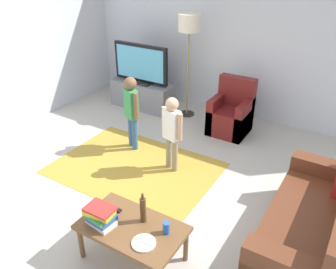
{
  "coord_description": "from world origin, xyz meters",
  "views": [
    {
      "loc": [
        2.01,
        -2.69,
        2.77
      ],
      "look_at": [
        0.0,
        0.6,
        0.65
      ],
      "focal_mm": 37.36,
      "sensor_mm": 36.0,
      "label": 1
    }
  ],
  "objects_px": {
    "floor_lamp": "(189,28)",
    "coffee_table": "(132,230)",
    "armchair": "(231,115)",
    "child_center": "(172,128)",
    "plate": "(144,243)",
    "soda_can": "(166,228)",
    "child_near_tv": "(131,107)",
    "couch": "(318,229)",
    "tv_remote": "(114,208)",
    "tv": "(141,64)",
    "book_stack": "(100,216)",
    "bottle": "(143,210)",
    "tv_stand": "(143,95)"
  },
  "relations": [
    {
      "from": "floor_lamp",
      "to": "coffee_table",
      "type": "bearing_deg",
      "value": -70.12
    },
    {
      "from": "armchair",
      "to": "child_center",
      "type": "relative_size",
      "value": 0.84
    },
    {
      "from": "plate",
      "to": "soda_can",
      "type": "bearing_deg",
      "value": 65.62
    },
    {
      "from": "child_near_tv",
      "to": "coffee_table",
      "type": "height_order",
      "value": "child_near_tv"
    },
    {
      "from": "couch",
      "to": "child_near_tv",
      "type": "distance_m",
      "value": 2.91
    },
    {
      "from": "tv_remote",
      "to": "soda_can",
      "type": "bearing_deg",
      "value": 1.26
    },
    {
      "from": "floor_lamp",
      "to": "tv_remote",
      "type": "height_order",
      "value": "floor_lamp"
    },
    {
      "from": "tv",
      "to": "coffee_table",
      "type": "distance_m",
      "value": 3.68
    },
    {
      "from": "tv",
      "to": "child_near_tv",
      "type": "distance_m",
      "value": 1.5
    },
    {
      "from": "plate",
      "to": "couch",
      "type": "bearing_deg",
      "value": 42.0
    },
    {
      "from": "plate",
      "to": "coffee_table",
      "type": "bearing_deg",
      "value": 151.42
    },
    {
      "from": "coffee_table",
      "to": "book_stack",
      "type": "xyz_separation_m",
      "value": [
        -0.27,
        -0.12,
        0.14
      ]
    },
    {
      "from": "couch",
      "to": "floor_lamp",
      "type": "height_order",
      "value": "floor_lamp"
    },
    {
      "from": "floor_lamp",
      "to": "plate",
      "type": "relative_size",
      "value": 8.09
    },
    {
      "from": "tv",
      "to": "bottle",
      "type": "relative_size",
      "value": 3.36
    },
    {
      "from": "book_stack",
      "to": "coffee_table",
      "type": "bearing_deg",
      "value": 24.03
    },
    {
      "from": "child_center",
      "to": "tv_remote",
      "type": "xyz_separation_m",
      "value": [
        0.19,
        -1.45,
        -0.21
      ]
    },
    {
      "from": "couch",
      "to": "tv",
      "type": "bearing_deg",
      "value": 150.51
    },
    {
      "from": "child_center",
      "to": "floor_lamp",
      "type": "bearing_deg",
      "value": 112.02
    },
    {
      "from": "armchair",
      "to": "bottle",
      "type": "xyz_separation_m",
      "value": [
        0.28,
        -2.9,
        0.26
      ]
    },
    {
      "from": "book_stack",
      "to": "tv_remote",
      "type": "xyz_separation_m",
      "value": [
        -0.03,
        0.22,
        -0.08
      ]
    },
    {
      "from": "tv_stand",
      "to": "armchair",
      "type": "xyz_separation_m",
      "value": [
        1.81,
        -0.04,
        0.05
      ]
    },
    {
      "from": "child_center",
      "to": "book_stack",
      "type": "relative_size",
      "value": 3.5
    },
    {
      "from": "armchair",
      "to": "soda_can",
      "type": "relative_size",
      "value": 7.5
    },
    {
      "from": "plate",
      "to": "tv_stand",
      "type": "bearing_deg",
      "value": 125.36
    },
    {
      "from": "soda_can",
      "to": "child_near_tv",
      "type": "bearing_deg",
      "value": 134.41
    },
    {
      "from": "child_near_tv",
      "to": "child_center",
      "type": "height_order",
      "value": "child_near_tv"
    },
    {
      "from": "bottle",
      "to": "tv_remote",
      "type": "bearing_deg",
      "value": -176.73
    },
    {
      "from": "armchair",
      "to": "book_stack",
      "type": "bearing_deg",
      "value": -90.84
    },
    {
      "from": "floor_lamp",
      "to": "child_center",
      "type": "height_order",
      "value": "floor_lamp"
    },
    {
      "from": "tv",
      "to": "couch",
      "type": "relative_size",
      "value": 0.61
    },
    {
      "from": "tv_stand",
      "to": "bottle",
      "type": "distance_m",
      "value": 3.61
    },
    {
      "from": "tv",
      "to": "bottle",
      "type": "bearing_deg",
      "value": -54.45
    },
    {
      "from": "tv",
      "to": "armchair",
      "type": "bearing_deg",
      "value": -0.59
    },
    {
      "from": "tv",
      "to": "tv_remote",
      "type": "relative_size",
      "value": 6.47
    },
    {
      "from": "tv_stand",
      "to": "tv_remote",
      "type": "xyz_separation_m",
      "value": [
        1.73,
        -2.96,
        0.19
      ]
    },
    {
      "from": "tv",
      "to": "plate",
      "type": "height_order",
      "value": "tv"
    },
    {
      "from": "child_near_tv",
      "to": "bottle",
      "type": "bearing_deg",
      "value": -50.47
    },
    {
      "from": "bottle",
      "to": "floor_lamp",
      "type": "bearing_deg",
      "value": 111.4
    },
    {
      "from": "child_center",
      "to": "coffee_table",
      "type": "height_order",
      "value": "child_center"
    },
    {
      "from": "tv_stand",
      "to": "couch",
      "type": "height_order",
      "value": "couch"
    },
    {
      "from": "child_center",
      "to": "tv_stand",
      "type": "bearing_deg",
      "value": 135.7
    },
    {
      "from": "couch",
      "to": "bottle",
      "type": "height_order",
      "value": "couch"
    },
    {
      "from": "couch",
      "to": "tv_remote",
      "type": "xyz_separation_m",
      "value": [
        -1.8,
        -0.93,
        0.14
      ]
    },
    {
      "from": "couch",
      "to": "child_near_tv",
      "type": "relative_size",
      "value": 1.59
    },
    {
      "from": "tv",
      "to": "book_stack",
      "type": "distance_m",
      "value": 3.63
    },
    {
      "from": "book_stack",
      "to": "plate",
      "type": "relative_size",
      "value": 1.39
    },
    {
      "from": "book_stack",
      "to": "couch",
      "type": "bearing_deg",
      "value": 33.08
    },
    {
      "from": "tv",
      "to": "child_center",
      "type": "bearing_deg",
      "value": -43.9
    },
    {
      "from": "armchair",
      "to": "bottle",
      "type": "distance_m",
      "value": 2.92
    }
  ]
}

